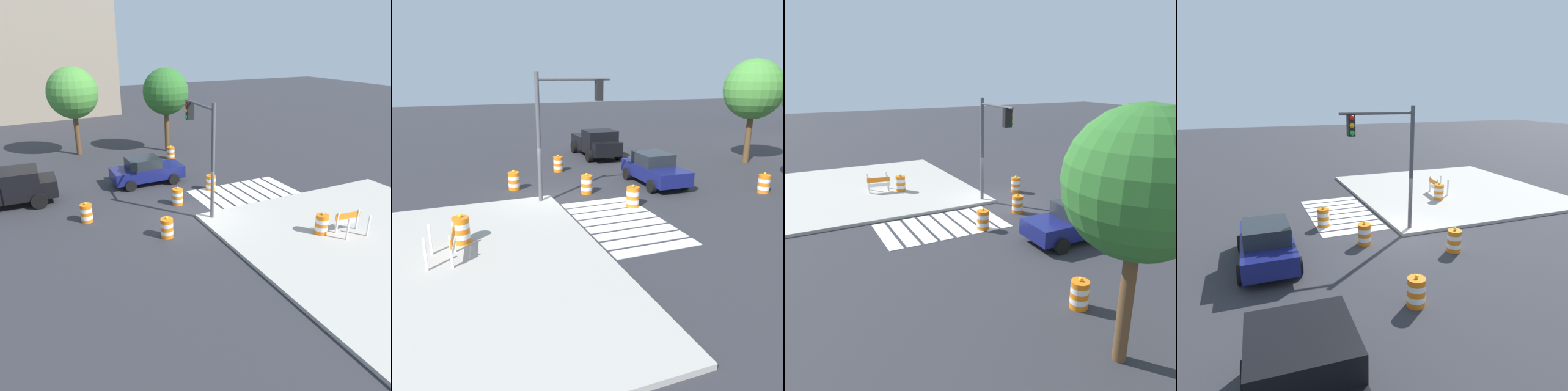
% 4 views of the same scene
% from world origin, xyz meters
% --- Properties ---
extents(ground_plane, '(120.00, 120.00, 0.00)m').
position_xyz_m(ground_plane, '(0.00, 0.00, 0.00)').
color(ground_plane, '#2D2D33').
extents(sidewalk_corner, '(12.00, 12.00, 0.15)m').
position_xyz_m(sidewalk_corner, '(6.00, -6.00, 0.07)').
color(sidewalk_corner, '#ADA89E').
rests_on(sidewalk_corner, ground).
extents(crosswalk_stripes, '(5.85, 3.20, 0.02)m').
position_xyz_m(crosswalk_stripes, '(4.00, 1.80, 0.01)').
color(crosswalk_stripes, silver).
rests_on(crosswalk_stripes, ground).
extents(sports_car, '(4.31, 2.17, 1.63)m').
position_xyz_m(sports_car, '(-0.51, 5.81, 0.81)').
color(sports_car, navy).
rests_on(sports_car, ground).
extents(pickup_truck, '(5.22, 2.49, 1.92)m').
position_xyz_m(pickup_truck, '(-8.13, 5.66, 0.97)').
color(pickup_truck, black).
rests_on(pickup_truck, ground).
extents(traffic_barrel_near_corner, '(0.56, 0.56, 1.02)m').
position_xyz_m(traffic_barrel_near_corner, '(-4.93, 1.88, 0.45)').
color(traffic_barrel_near_corner, orange).
rests_on(traffic_barrel_near_corner, ground).
extents(traffic_barrel_crosswalk_end, '(0.56, 0.56, 1.02)m').
position_xyz_m(traffic_barrel_crosswalk_end, '(-0.15, 1.87, 0.45)').
color(traffic_barrel_crosswalk_end, orange).
rests_on(traffic_barrel_crosswalk_end, ground).
extents(traffic_barrel_median_near, '(0.56, 0.56, 1.02)m').
position_xyz_m(traffic_barrel_median_near, '(2.83, 9.95, 0.45)').
color(traffic_barrel_median_near, orange).
rests_on(traffic_barrel_median_near, ground).
extents(traffic_barrel_median_far, '(0.56, 0.56, 1.02)m').
position_xyz_m(traffic_barrel_median_far, '(-2.05, -1.28, 0.45)').
color(traffic_barrel_median_far, orange).
rests_on(traffic_barrel_median_far, ground).
extents(traffic_barrel_far_curb, '(0.56, 0.56, 1.02)m').
position_xyz_m(traffic_barrel_far_curb, '(2.47, 3.02, 0.45)').
color(traffic_barrel_far_curb, orange).
rests_on(traffic_barrel_far_curb, ground).
extents(traffic_barrel_on_sidewalk, '(0.56, 0.56, 1.02)m').
position_xyz_m(traffic_barrel_on_sidewalk, '(4.16, -4.23, 0.60)').
color(traffic_barrel_on_sidewalk, orange).
rests_on(traffic_barrel_on_sidewalk, sidewalk_corner).
extents(construction_barricade, '(1.32, 0.92, 1.00)m').
position_xyz_m(construction_barricade, '(5.36, -4.70, 0.72)').
color(construction_barricade, silver).
rests_on(construction_barricade, sidewalk_corner).
extents(traffic_light_pole, '(0.48, 3.29, 5.50)m').
position_xyz_m(traffic_light_pole, '(0.64, 0.54, 3.91)').
color(traffic_light_pole, '#4C4C51').
rests_on(traffic_light_pole, sidewalk_corner).
extents(street_tree_streetside_near, '(3.69, 3.69, 6.48)m').
position_xyz_m(street_tree_streetside_near, '(-3.05, 14.12, 4.61)').
color(street_tree_streetside_near, brown).
rests_on(street_tree_streetside_near, ground).
extents(street_tree_streetside_mid, '(3.46, 3.46, 6.32)m').
position_xyz_m(street_tree_streetside_mid, '(3.46, 12.18, 4.56)').
color(street_tree_streetside_mid, brown).
rests_on(street_tree_streetside_mid, ground).
extents(office_building_far, '(14.75, 11.08, 18.54)m').
position_xyz_m(office_building_far, '(-2.72, 33.80, 9.27)').
color(office_building_far, gray).
rests_on(office_building_far, ground).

